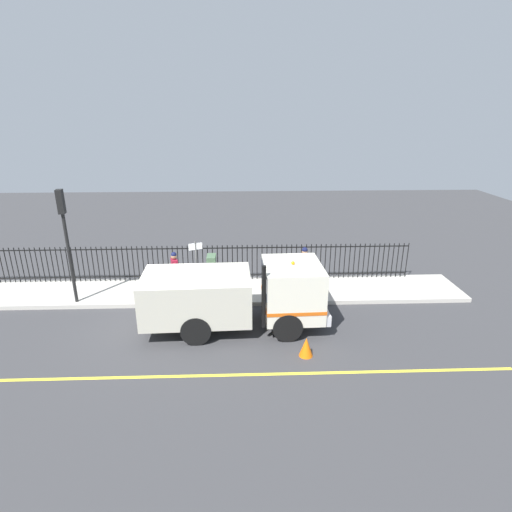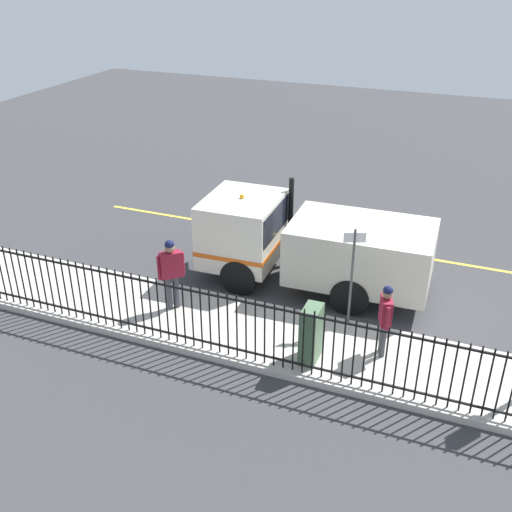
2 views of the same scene
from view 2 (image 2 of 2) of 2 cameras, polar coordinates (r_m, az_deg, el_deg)
ground_plane at (r=15.77m, az=13.59°, el=-4.47°), size 50.91×50.91×0.00m
sidewalk_slab at (r=13.52m, az=11.73°, el=-9.76°), size 2.49×23.14×0.16m
lane_marking at (r=18.24m, az=15.06°, el=-0.09°), size 0.12×20.83×0.01m
work_truck at (r=15.72m, az=4.24°, el=1.49°), size 2.44×6.14×2.57m
worker_standing at (r=14.51m, az=-8.00°, el=-1.05°), size 0.52×0.54×1.83m
pedestrian_distant at (r=13.06m, az=12.09°, el=-5.29°), size 0.60×0.35×1.69m
iron_fence at (r=12.17m, az=11.13°, el=-9.33°), size 0.04×19.71×1.54m
utility_cabinet at (r=12.89m, az=5.19°, el=-7.33°), size 0.64×0.36×1.27m
traffic_cone at (r=18.27m, az=0.44°, el=2.00°), size 0.42×0.42×0.60m
street_sign at (r=13.76m, az=9.07°, el=-0.95°), size 0.21×0.48×2.42m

